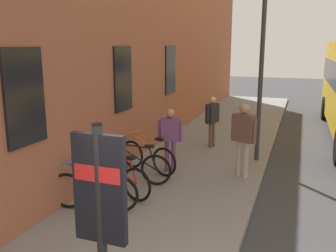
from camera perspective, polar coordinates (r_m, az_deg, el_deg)
name	(u,v)px	position (r m, az deg, el deg)	size (l,w,h in m)	color
ground	(306,185)	(9.34, 20.62, -8.59)	(60.00, 60.00, 0.00)	#38383A
sidewalk_pavement	(212,149)	(11.49, 6.80, -3.63)	(24.00, 3.50, 0.12)	gray
station_facade	(161,8)	(12.65, -1.08, 17.79)	(22.00, 0.65, 8.81)	#9E563D
bicycle_end_of_row	(94,191)	(7.24, -11.42, -9.86)	(0.53, 1.75, 0.97)	black
bicycle_leaning_wall	(117,178)	(7.81, -7.90, -8.03)	(0.58, 1.74, 0.97)	black
bicycle_under_window	(134,167)	(8.48, -5.23, -6.30)	(0.48, 1.77, 0.97)	black
bicycle_by_door	(148,157)	(9.17, -3.12, -4.80)	(0.68, 1.70, 0.97)	black
transit_info_sign	(100,204)	(3.71, -10.45, -11.76)	(0.10, 0.55, 2.40)	black
pedestrian_near_bus	(244,133)	(8.84, 11.64, -1.00)	(0.43, 0.63, 1.78)	#B2A599
pedestrian_by_facade	(212,116)	(11.35, 6.89, 1.48)	(0.58, 0.36, 1.58)	brown
pedestrian_crossing_street	(170,133)	(9.08, 0.35, -1.16)	(0.35, 0.58, 1.59)	#723F72
street_lamp	(262,46)	(10.03, 14.45, 11.92)	(0.28, 0.28, 5.20)	#333338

